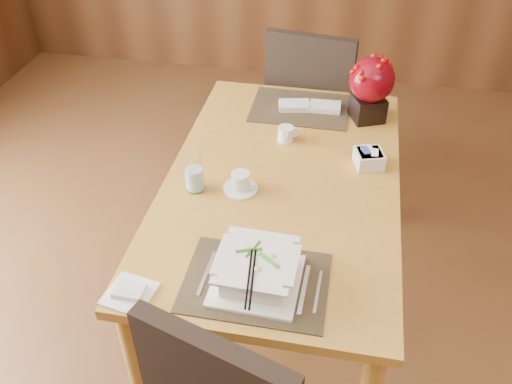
% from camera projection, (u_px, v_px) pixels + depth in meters
% --- Properties ---
extents(dining_table, '(0.90, 1.50, 0.75)m').
position_uv_depth(dining_table, '(282.00, 197.00, 2.18)').
color(dining_table, '#B78432').
rests_on(dining_table, ground).
extents(placemat_near, '(0.45, 0.33, 0.01)m').
position_uv_depth(placemat_near, '(256.00, 282.00, 1.69)').
color(placemat_near, black).
rests_on(placemat_near, dining_table).
extents(placemat_far, '(0.45, 0.33, 0.01)m').
position_uv_depth(placemat_far, '(300.00, 108.00, 2.53)').
color(placemat_far, black).
rests_on(placemat_far, dining_table).
extents(soup_setting, '(0.28, 0.28, 0.11)m').
position_uv_depth(soup_setting, '(257.00, 271.00, 1.66)').
color(soup_setting, white).
rests_on(soup_setting, dining_table).
extents(coffee_cup, '(0.13, 0.13, 0.08)m').
position_uv_depth(coffee_cup, '(240.00, 183.00, 2.04)').
color(coffee_cup, white).
rests_on(coffee_cup, dining_table).
extents(water_glass, '(0.09, 0.09, 0.17)m').
position_uv_depth(water_glass, '(194.00, 171.00, 2.01)').
color(water_glass, silver).
rests_on(water_glass, dining_table).
extents(creamer_jug, '(0.11, 0.11, 0.06)m').
position_uv_depth(creamer_jug, '(286.00, 134.00, 2.31)').
color(creamer_jug, white).
rests_on(creamer_jug, dining_table).
extents(sugar_caddy, '(0.13, 0.13, 0.06)m').
position_uv_depth(sugar_caddy, '(369.00, 159.00, 2.16)').
color(sugar_caddy, white).
rests_on(sugar_caddy, dining_table).
extents(berry_decor, '(0.20, 0.20, 0.29)m').
position_uv_depth(berry_decor, '(371.00, 85.00, 2.36)').
color(berry_decor, black).
rests_on(berry_decor, dining_table).
extents(napkins_far, '(0.29, 0.13, 0.03)m').
position_uv_depth(napkins_far, '(312.00, 106.00, 2.52)').
color(napkins_far, silver).
rests_on(napkins_far, dining_table).
extents(bread_plate, '(0.16, 0.16, 0.01)m').
position_uv_depth(bread_plate, '(130.00, 294.00, 1.65)').
color(bread_plate, white).
rests_on(bread_plate, dining_table).
extents(far_chair, '(0.53, 0.53, 1.01)m').
position_uv_depth(far_chair, '(312.00, 104.00, 2.93)').
color(far_chair, black).
rests_on(far_chair, ground).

